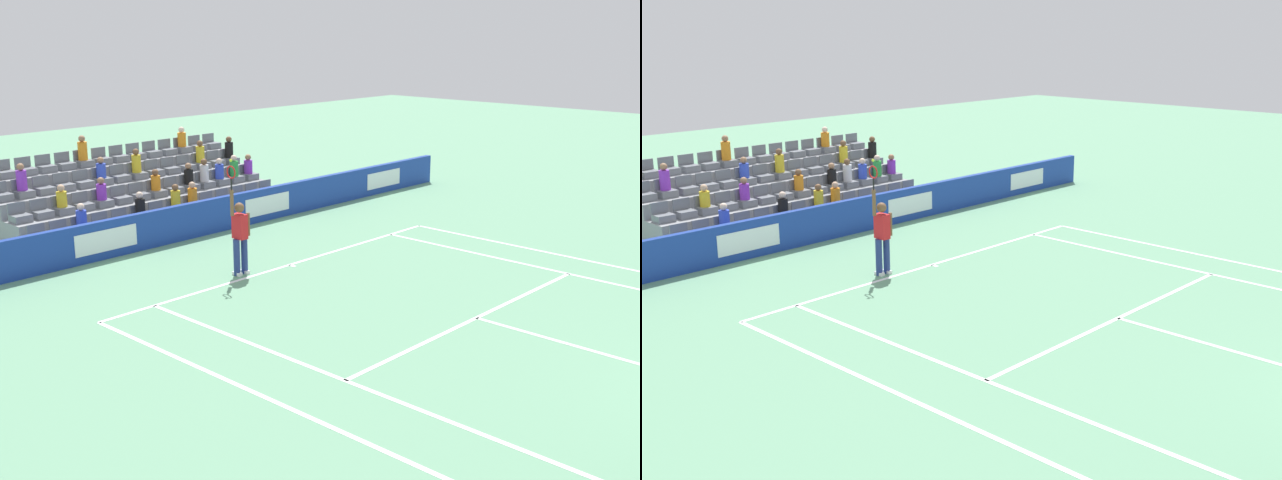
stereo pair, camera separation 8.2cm
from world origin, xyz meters
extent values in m
cube|color=white|center=(0.00, -11.89, 0.00)|extent=(10.97, 0.10, 0.01)
cube|color=white|center=(0.00, -6.40, 0.00)|extent=(8.23, 0.10, 0.01)
cube|color=white|center=(0.00, -3.20, 0.00)|extent=(0.10, 6.40, 0.01)
cube|color=white|center=(4.12, -5.95, 0.00)|extent=(0.10, 11.89, 0.01)
cube|color=white|center=(-4.12, -5.95, 0.00)|extent=(0.10, 11.89, 0.01)
cube|color=white|center=(5.49, -5.95, 0.00)|extent=(0.10, 11.89, 0.01)
cube|color=white|center=(-5.49, -5.95, 0.00)|extent=(0.10, 11.89, 0.01)
cube|color=white|center=(0.00, -11.79, 0.00)|extent=(0.10, 0.20, 0.01)
cube|color=#193899|center=(0.00, -15.79, 0.50)|extent=(22.73, 0.20, 1.01)
cube|color=white|center=(-8.52, -15.68, 0.50)|extent=(1.82, 0.01, 0.56)
cube|color=white|center=(-2.84, -15.68, 0.50)|extent=(1.82, 0.01, 0.56)
cube|color=white|center=(2.84, -15.68, 0.50)|extent=(1.82, 0.01, 0.56)
cylinder|color=navy|center=(1.22, -12.21, 0.45)|extent=(0.16, 0.16, 0.90)
cylinder|color=navy|center=(1.46, -12.21, 0.45)|extent=(0.16, 0.16, 0.90)
cube|color=white|center=(1.22, -12.21, 0.04)|extent=(0.13, 0.26, 0.08)
cube|color=white|center=(1.46, -12.21, 0.04)|extent=(0.13, 0.26, 0.08)
cube|color=red|center=(1.34, -12.21, 1.20)|extent=(0.23, 0.36, 0.60)
sphere|color=brown|center=(1.34, -12.21, 1.66)|extent=(0.24, 0.24, 0.24)
cylinder|color=brown|center=(1.56, -12.21, 1.81)|extent=(0.09, 0.09, 0.62)
cylinder|color=brown|center=(1.12, -12.15, 1.22)|extent=(0.09, 0.09, 0.56)
cylinder|color=black|center=(1.56, -12.21, 2.26)|extent=(0.04, 0.04, 0.28)
torus|color=red|center=(1.56, -12.21, 2.54)|extent=(0.04, 0.31, 0.31)
sphere|color=#D1E533|center=(1.56, -12.21, 2.82)|extent=(0.07, 0.07, 0.07)
cube|color=gray|center=(0.00, -16.87, 0.21)|extent=(8.68, 0.95, 0.42)
cube|color=slate|center=(-4.03, -16.87, 0.52)|extent=(0.48, 0.44, 0.20)
cube|color=slate|center=(-4.03, -17.07, 0.77)|extent=(0.48, 0.04, 0.30)
cube|color=slate|center=(-3.41, -16.87, 0.52)|extent=(0.48, 0.44, 0.20)
cube|color=slate|center=(-3.41, -17.07, 0.77)|extent=(0.48, 0.04, 0.30)
cube|color=slate|center=(-2.79, -16.87, 0.52)|extent=(0.48, 0.44, 0.20)
cube|color=slate|center=(-2.79, -17.07, 0.77)|extent=(0.48, 0.04, 0.30)
cube|color=slate|center=(-2.17, -16.87, 0.52)|extent=(0.48, 0.44, 0.20)
cube|color=slate|center=(-2.17, -17.07, 0.77)|extent=(0.48, 0.04, 0.30)
cube|color=slate|center=(-1.55, -16.87, 0.52)|extent=(0.48, 0.44, 0.20)
cube|color=slate|center=(-1.55, -17.07, 0.77)|extent=(0.48, 0.04, 0.30)
cube|color=slate|center=(-0.93, -16.87, 0.52)|extent=(0.48, 0.44, 0.20)
cube|color=slate|center=(-0.93, -17.07, 0.77)|extent=(0.48, 0.04, 0.30)
cube|color=slate|center=(-0.31, -16.87, 0.52)|extent=(0.48, 0.44, 0.20)
cube|color=slate|center=(-0.31, -17.07, 0.77)|extent=(0.48, 0.04, 0.30)
cube|color=slate|center=(0.31, -16.87, 0.52)|extent=(0.48, 0.44, 0.20)
cube|color=slate|center=(0.31, -17.07, 0.77)|extent=(0.48, 0.04, 0.30)
cube|color=slate|center=(0.93, -16.87, 0.52)|extent=(0.48, 0.44, 0.20)
cube|color=slate|center=(0.93, -17.07, 0.77)|extent=(0.48, 0.04, 0.30)
cube|color=slate|center=(1.55, -16.87, 0.52)|extent=(0.48, 0.44, 0.20)
cube|color=slate|center=(1.55, -17.07, 0.77)|extent=(0.48, 0.04, 0.30)
cube|color=slate|center=(2.17, -16.87, 0.52)|extent=(0.48, 0.44, 0.20)
cube|color=slate|center=(2.17, -17.07, 0.77)|extent=(0.48, 0.04, 0.30)
cube|color=slate|center=(2.79, -16.87, 0.52)|extent=(0.48, 0.44, 0.20)
cube|color=slate|center=(2.79, -17.07, 0.77)|extent=(0.48, 0.04, 0.30)
cube|color=slate|center=(3.41, -16.87, 0.52)|extent=(0.48, 0.44, 0.20)
cube|color=slate|center=(3.41, -17.07, 0.77)|extent=(0.48, 0.04, 0.30)
cube|color=slate|center=(4.03, -16.87, 0.52)|extent=(0.48, 0.44, 0.20)
cube|color=slate|center=(4.03, -17.07, 0.77)|extent=(0.48, 0.04, 0.30)
cube|color=gray|center=(0.00, -17.82, 0.42)|extent=(8.68, 0.95, 0.84)
cube|color=slate|center=(-4.03, -17.82, 0.94)|extent=(0.48, 0.44, 0.20)
cube|color=slate|center=(-4.03, -18.02, 1.19)|extent=(0.48, 0.04, 0.30)
cube|color=slate|center=(-3.41, -17.82, 0.94)|extent=(0.48, 0.44, 0.20)
cube|color=slate|center=(-3.41, -18.02, 1.19)|extent=(0.48, 0.04, 0.30)
cube|color=slate|center=(-2.79, -17.82, 0.94)|extent=(0.48, 0.44, 0.20)
cube|color=slate|center=(-2.79, -18.02, 1.19)|extent=(0.48, 0.04, 0.30)
cube|color=slate|center=(-2.17, -17.82, 0.94)|extent=(0.48, 0.44, 0.20)
cube|color=slate|center=(-2.17, -18.02, 1.19)|extent=(0.48, 0.04, 0.30)
cube|color=slate|center=(-1.55, -17.82, 0.94)|extent=(0.48, 0.44, 0.20)
cube|color=slate|center=(-1.55, -18.02, 1.19)|extent=(0.48, 0.04, 0.30)
cube|color=slate|center=(-0.93, -17.82, 0.94)|extent=(0.48, 0.44, 0.20)
cube|color=slate|center=(-0.93, -18.02, 1.19)|extent=(0.48, 0.04, 0.30)
cube|color=slate|center=(-0.31, -17.82, 0.94)|extent=(0.48, 0.44, 0.20)
cube|color=slate|center=(-0.31, -18.02, 1.19)|extent=(0.48, 0.04, 0.30)
cube|color=slate|center=(0.31, -17.82, 0.94)|extent=(0.48, 0.44, 0.20)
cube|color=slate|center=(0.31, -18.02, 1.19)|extent=(0.48, 0.04, 0.30)
cube|color=slate|center=(0.93, -17.82, 0.94)|extent=(0.48, 0.44, 0.20)
cube|color=slate|center=(0.93, -18.02, 1.19)|extent=(0.48, 0.04, 0.30)
cube|color=slate|center=(1.55, -17.82, 0.94)|extent=(0.48, 0.44, 0.20)
cube|color=slate|center=(1.55, -18.02, 1.19)|extent=(0.48, 0.04, 0.30)
cube|color=slate|center=(2.17, -17.82, 0.94)|extent=(0.48, 0.44, 0.20)
cube|color=slate|center=(2.17, -18.02, 1.19)|extent=(0.48, 0.04, 0.30)
cube|color=slate|center=(2.79, -17.82, 0.94)|extent=(0.48, 0.44, 0.20)
cube|color=slate|center=(2.79, -18.02, 1.19)|extent=(0.48, 0.04, 0.30)
cube|color=slate|center=(3.41, -17.82, 0.94)|extent=(0.48, 0.44, 0.20)
cube|color=slate|center=(3.41, -18.02, 1.19)|extent=(0.48, 0.04, 0.30)
cube|color=slate|center=(4.03, -17.82, 0.94)|extent=(0.48, 0.44, 0.20)
cube|color=slate|center=(4.03, -18.02, 1.19)|extent=(0.48, 0.04, 0.30)
cube|color=gray|center=(0.00, -18.77, 0.63)|extent=(8.68, 0.95, 1.26)
cube|color=slate|center=(-4.03, -18.77, 1.36)|extent=(0.48, 0.44, 0.20)
cube|color=slate|center=(-4.03, -18.97, 1.61)|extent=(0.48, 0.04, 0.30)
cube|color=slate|center=(-3.41, -18.77, 1.36)|extent=(0.48, 0.44, 0.20)
cube|color=slate|center=(-3.41, -18.97, 1.61)|extent=(0.48, 0.04, 0.30)
cube|color=slate|center=(-2.79, -18.77, 1.36)|extent=(0.48, 0.44, 0.20)
cube|color=slate|center=(-2.79, -18.97, 1.61)|extent=(0.48, 0.04, 0.30)
cube|color=slate|center=(-2.17, -18.77, 1.36)|extent=(0.48, 0.44, 0.20)
cube|color=slate|center=(-2.17, -18.97, 1.61)|extent=(0.48, 0.04, 0.30)
cube|color=slate|center=(-1.55, -18.77, 1.36)|extent=(0.48, 0.44, 0.20)
cube|color=slate|center=(-1.55, -18.97, 1.61)|extent=(0.48, 0.04, 0.30)
cube|color=slate|center=(-0.93, -18.77, 1.36)|extent=(0.48, 0.44, 0.20)
cube|color=slate|center=(-0.93, -18.97, 1.61)|extent=(0.48, 0.04, 0.30)
cube|color=slate|center=(-0.31, -18.77, 1.36)|extent=(0.48, 0.44, 0.20)
cube|color=slate|center=(-0.31, -18.97, 1.61)|extent=(0.48, 0.04, 0.30)
cube|color=slate|center=(0.31, -18.77, 1.36)|extent=(0.48, 0.44, 0.20)
cube|color=slate|center=(0.31, -18.97, 1.61)|extent=(0.48, 0.04, 0.30)
cube|color=slate|center=(0.93, -18.77, 1.36)|extent=(0.48, 0.44, 0.20)
cube|color=slate|center=(0.93, -18.97, 1.61)|extent=(0.48, 0.04, 0.30)
cube|color=slate|center=(1.55, -18.77, 1.36)|extent=(0.48, 0.44, 0.20)
cube|color=slate|center=(1.55, -18.97, 1.61)|extent=(0.48, 0.04, 0.30)
cube|color=slate|center=(2.17, -18.77, 1.36)|extent=(0.48, 0.44, 0.20)
cube|color=slate|center=(2.17, -18.97, 1.61)|extent=(0.48, 0.04, 0.30)
cube|color=slate|center=(2.79, -18.77, 1.36)|extent=(0.48, 0.44, 0.20)
cube|color=slate|center=(2.79, -18.97, 1.61)|extent=(0.48, 0.04, 0.30)
cube|color=slate|center=(3.41, -18.77, 1.36)|extent=(0.48, 0.44, 0.20)
cube|color=slate|center=(3.41, -18.97, 1.61)|extent=(0.48, 0.04, 0.30)
cube|color=slate|center=(4.03, -18.77, 1.36)|extent=(0.48, 0.44, 0.20)
cube|color=gray|center=(0.00, -19.72, 0.84)|extent=(8.68, 0.95, 1.68)
cube|color=slate|center=(-4.03, -19.72, 1.78)|extent=(0.48, 0.44, 0.20)
cube|color=slate|center=(-4.03, -19.92, 2.03)|extent=(0.48, 0.04, 0.30)
cube|color=slate|center=(-3.41, -19.72, 1.78)|extent=(0.48, 0.44, 0.20)
cube|color=slate|center=(-3.41, -19.92, 2.03)|extent=(0.48, 0.04, 0.30)
cube|color=slate|center=(-2.79, -19.72, 1.78)|extent=(0.48, 0.44, 0.20)
cube|color=slate|center=(-2.79, -19.92, 2.03)|extent=(0.48, 0.04, 0.30)
cube|color=slate|center=(-2.17, -19.72, 1.78)|extent=(0.48, 0.44, 0.20)
cube|color=slate|center=(-2.17, -19.92, 2.03)|extent=(0.48, 0.04, 0.30)
cube|color=slate|center=(-1.55, -19.72, 1.78)|extent=(0.48, 0.44, 0.20)
cube|color=slate|center=(-1.55, -19.92, 2.03)|extent=(0.48, 0.04, 0.30)
cube|color=slate|center=(-0.93, -19.72, 1.78)|extent=(0.48, 0.44, 0.20)
cube|color=slate|center=(-0.93, -19.92, 2.03)|extent=(0.48, 0.04, 0.30)
cube|color=slate|center=(-0.31, -19.72, 1.78)|extent=(0.48, 0.44, 0.20)
cube|color=slate|center=(-0.31, -19.92, 2.03)|extent=(0.48, 0.04, 0.30)
cube|color=slate|center=(0.31, -19.72, 1.78)|extent=(0.48, 0.44, 0.20)
cube|color=slate|center=(0.31, -19.92, 2.03)|extent=(0.48, 0.04, 0.30)
cube|color=slate|center=(0.93, -19.72, 1.78)|extent=(0.48, 0.44, 0.20)
cube|color=slate|center=(0.93, -19.92, 2.03)|extent=(0.48, 0.04, 0.30)
cube|color=slate|center=(1.55, -19.72, 1.78)|extent=(0.48, 0.44, 0.20)
cube|color=slate|center=(1.55, -19.92, 2.03)|extent=(0.48, 0.04, 0.30)
cube|color=slate|center=(2.17, -19.72, 1.78)|extent=(0.48, 0.44, 0.20)
cube|color=slate|center=(2.17, -19.92, 2.03)|extent=(0.48, 0.04, 0.30)
cube|color=slate|center=(2.79, -19.72, 1.78)|extent=(0.48, 0.44, 0.20)
cube|color=slate|center=(2.79, -19.92, 2.03)|extent=(0.48, 0.04, 0.30)
cube|color=slate|center=(3.41, -19.72, 1.78)|extent=(0.48, 0.44, 0.20)
cube|color=slate|center=(3.41, -19.92, 2.03)|extent=(0.48, 0.04, 0.30)
cylinder|color=black|center=(-4.03, -18.82, 1.72)|extent=(0.28, 0.28, 0.53)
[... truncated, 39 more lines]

